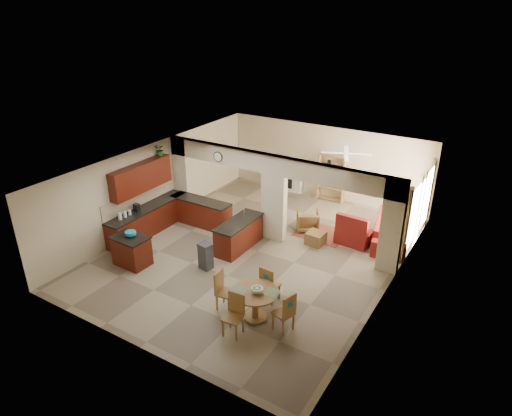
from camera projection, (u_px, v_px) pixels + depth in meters
The scene contains 39 objects.
floor at pixel (257, 251), 14.01m from camera, with size 10.00×10.00×0.00m, color gray.
ceiling at pixel (257, 165), 12.84m from camera, with size 10.00×10.00×0.00m, color white.
wall_back at pixel (326, 162), 17.29m from camera, with size 8.00×8.00×0.00m, color beige.
wall_front at pixel (133, 295), 9.56m from camera, with size 8.00×8.00×0.00m, color beige.
wall_left at pixel (156, 184), 15.33m from camera, with size 10.00×10.00×0.00m, color beige.
wall_right at pixel (392, 245), 11.52m from camera, with size 10.00×10.00×0.00m, color beige.
partition_left_pier at pixel (182, 176), 15.96m from camera, with size 0.60×0.25×2.80m, color beige.
partition_center_pier at pixel (274, 207), 14.32m from camera, with size 0.80×0.25×2.20m, color beige.
partition_right_pier at pixel (392, 227), 12.44m from camera, with size 0.60×0.25×2.80m, color beige.
partition_header at pixel (275, 165), 13.74m from camera, with size 8.00×0.25×0.60m, color beige.
kitchen_counter at pixel (170, 216), 15.17m from camera, with size 2.52×3.29×1.48m.
upper_cabinets at pixel (141, 177), 14.40m from camera, with size 0.35×2.40×0.90m, color #440D07.
peninsula at pixel (239, 235), 14.02m from camera, with size 0.70×1.85×0.91m.
wall_clock at pixel (218, 157), 14.59m from camera, with size 0.34×0.34×0.03m, color #4C3519.
rug at pixel (321, 233), 15.06m from camera, with size 1.60×1.30×0.01m, color brown.
fireplace at pixel (286, 175), 18.25m from camera, with size 1.60×0.35×1.20m.
shelving_unit at pixel (332, 178), 17.20m from camera, with size 1.00×0.32×1.80m, color olive.
window_a at pixel (413, 218), 13.40m from camera, with size 0.02×0.90×1.90m, color white.
window_b at pixel (427, 198), 14.71m from camera, with size 0.02×0.90×1.90m, color white.
glazed_door at pixel (419, 212), 14.12m from camera, with size 0.02×0.70×2.10m, color white.
drape_a_left at pixel (406, 225), 12.95m from camera, with size 0.10×0.28×2.30m, color #3C1F18.
drape_a_right at pixel (417, 210), 13.88m from camera, with size 0.10×0.28×2.30m, color #3C1F18.
drape_b_left at pixel (421, 204), 14.27m from camera, with size 0.10×0.28×2.30m, color #3C1F18.
drape_b_right at pixel (430, 192), 15.20m from camera, with size 0.10×0.28×2.30m, color #3C1F18.
ceiling_fan at pixel (346, 154), 14.55m from camera, with size 1.00×1.00×0.10m, color white.
kitchen_island at pixel (132, 250), 13.14m from camera, with size 1.05×0.77×0.90m.
teal_bowl at pixel (131, 234), 12.96m from camera, with size 0.32×0.32×0.15m, color teal.
trash_can at pixel (206, 257), 12.97m from camera, with size 0.35×0.29×0.74m, color #2B2B2E.
dining_table at pixel (255, 300), 10.87m from camera, with size 1.14×1.14×0.78m.
fruit_bowl at pixel (257, 290), 10.67m from camera, with size 0.29×0.29×0.15m, color #68BF29.
sofa at pixel (392, 230), 14.46m from camera, with size 1.02×2.62×0.77m, color maroon.
chaise at pixel (354, 236), 14.44m from camera, with size 1.04×0.85×0.41m, color maroon.
armchair at pixel (308, 221), 15.18m from camera, with size 0.71×0.73×0.67m, color maroon.
ottoman at pixel (316, 238), 14.36m from camera, with size 0.53×0.53×0.39m, color maroon.
plant at pixel (160, 150), 14.88m from camera, with size 0.36×0.31×0.40m, color #194913.
chair_north at pixel (269, 283), 11.45m from camera, with size 0.45×0.45×1.02m.
chair_east at pixel (286, 311), 10.42m from camera, with size 0.52×0.52×1.02m.
chair_south at pixel (235, 312), 10.39m from camera, with size 0.46×0.46×1.02m.
chair_west at pixel (223, 288), 11.24m from camera, with size 0.46×0.46×1.02m.
Camera 1 is at (6.34, -10.39, 7.07)m, focal length 32.00 mm.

